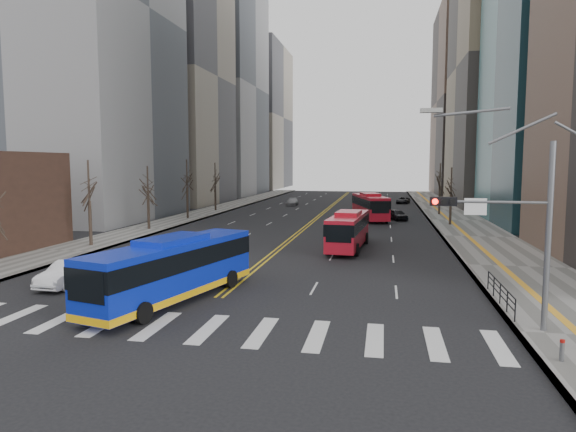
{
  "coord_description": "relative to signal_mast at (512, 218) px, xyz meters",
  "views": [
    {
      "loc": [
        8.52,
        -20.46,
        7.12
      ],
      "look_at": [
        2.22,
        13.19,
        3.57
      ],
      "focal_mm": 32.0,
      "sensor_mm": 36.0,
      "label": 1
    }
  ],
  "objects": [
    {
      "name": "car_dark_far",
      "position": [
        -1.88,
        69.97,
        -4.27
      ],
      "size": [
        2.8,
        4.52,
        1.17
      ],
      "primitive_type": "imported",
      "rotation": [
        0.0,
        0.0,
        -0.22
      ],
      "color": "black",
      "rests_on": "ground"
    },
    {
      "name": "car_dark_mid",
      "position": [
        -3.57,
        42.87,
        -4.17
      ],
      "size": [
        2.96,
        4.34,
        1.37
      ],
      "primitive_type": "imported",
      "rotation": [
        0.0,
        0.0,
        0.37
      ],
      "color": "black",
      "rests_on": "ground"
    },
    {
      "name": "pedestrian_railing",
      "position": [
        0.53,
        4.0,
        -4.03
      ],
      "size": [
        0.06,
        6.06,
        1.02
      ],
      "color": "black",
      "rests_on": "sidewalk_right"
    },
    {
      "name": "sidewalk_left",
      "position": [
        -30.27,
        43.0,
        -4.78
      ],
      "size": [
        5.0,
        130.0,
        0.15
      ],
      "primitive_type": "cube",
      "color": "#65635E",
      "rests_on": "ground"
    },
    {
      "name": "car_silver",
      "position": [
        -20.45,
        62.4,
        -4.24
      ],
      "size": [
        1.79,
        4.25,
        1.23
      ],
      "primitive_type": "imported",
      "rotation": [
        0.0,
        0.0,
        0.02
      ],
      "color": "gray",
      "rests_on": "ground"
    },
    {
      "name": "crosswalk",
      "position": [
        -13.77,
        -2.0,
        -4.85
      ],
      "size": [
        26.7,
        4.0,
        0.01
      ],
      "color": "silver",
      "rests_on": "ground"
    },
    {
      "name": "red_bus_near",
      "position": [
        -8.08,
        19.86,
        -3.09
      ],
      "size": [
        3.1,
        10.03,
        3.17
      ],
      "color": "red",
      "rests_on": "ground"
    },
    {
      "name": "centerline",
      "position": [
        -13.77,
        53.0,
        -4.85
      ],
      "size": [
        0.55,
        100.0,
        0.01
      ],
      "color": "gold",
      "rests_on": "ground"
    },
    {
      "name": "ground",
      "position": [
        -13.77,
        -2.0,
        -4.86
      ],
      "size": [
        220.0,
        220.0,
        0.0
      ],
      "primitive_type": "plane",
      "color": "black"
    },
    {
      "name": "street_trees",
      "position": [
        -20.94,
        32.55,
        0.02
      ],
      "size": [
        35.2,
        47.2,
        7.6
      ],
      "color": "#2C201B",
      "rests_on": "ground"
    },
    {
      "name": "office_towers",
      "position": [
        -13.64,
        66.51,
        19.07
      ],
      "size": [
        83.0,
        134.0,
        58.0
      ],
      "color": "gray",
      "rests_on": "ground"
    },
    {
      "name": "blue_bus",
      "position": [
        -15.86,
        2.0,
        -3.09
      ],
      "size": [
        5.29,
        11.78,
        3.37
      ],
      "color": "#0C24BE",
      "rests_on": "ground"
    },
    {
      "name": "red_bus_far",
      "position": [
        -6.93,
        42.45,
        -2.97
      ],
      "size": [
        5.07,
        10.9,
        3.38
      ],
      "color": "red",
      "rests_on": "ground"
    },
    {
      "name": "sidewalk_right",
      "position": [
        3.73,
        43.0,
        -4.78
      ],
      "size": [
        7.0,
        130.0,
        0.15
      ],
      "primitive_type": "cube",
      "color": "#65635E",
      "rests_on": "ground"
    },
    {
      "name": "car_white",
      "position": [
        -23.17,
        4.0,
        -4.11
      ],
      "size": [
        1.73,
        4.57,
        1.49
      ],
      "primitive_type": "imported",
      "rotation": [
        0.0,
        0.0,
        -0.03
      ],
      "color": "white",
      "rests_on": "ground"
    },
    {
      "name": "signal_mast",
      "position": [
        0.0,
        0.0,
        0.0
      ],
      "size": [
        5.37,
        0.37,
        9.39
      ],
      "color": "slate",
      "rests_on": "ground"
    }
  ]
}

